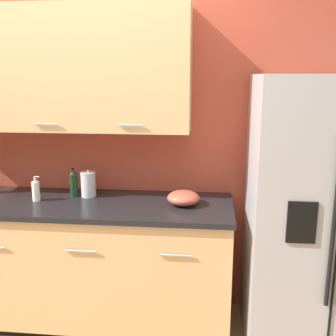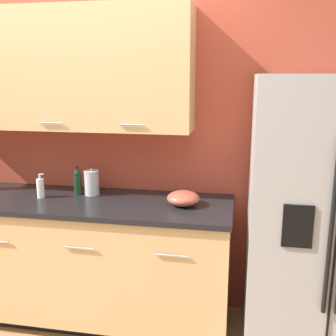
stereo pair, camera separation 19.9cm
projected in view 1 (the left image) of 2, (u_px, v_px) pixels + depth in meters
wall_back at (74, 121)px, 2.87m from camera, size 10.00×0.39×2.60m
counter_unit at (57, 261)px, 2.82m from camera, size 2.47×0.64×0.92m
refrigerator at (320, 217)px, 2.50m from camera, size 0.90×0.74×1.77m
soap_dispenser at (36, 191)px, 2.69m from camera, size 0.06×0.05×0.18m
oil_bottle at (74, 183)px, 2.79m from camera, size 0.06×0.06×0.21m
steel_canister at (88, 184)px, 2.79m from camera, size 0.11×0.11×0.19m
mixing_bowl at (183, 198)px, 2.61m from camera, size 0.22×0.22×0.10m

